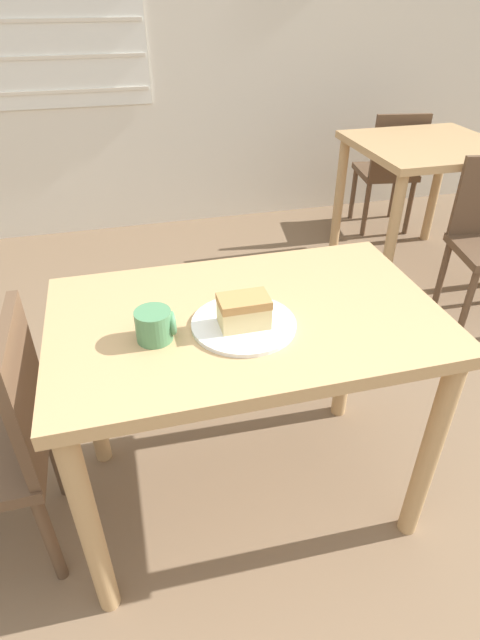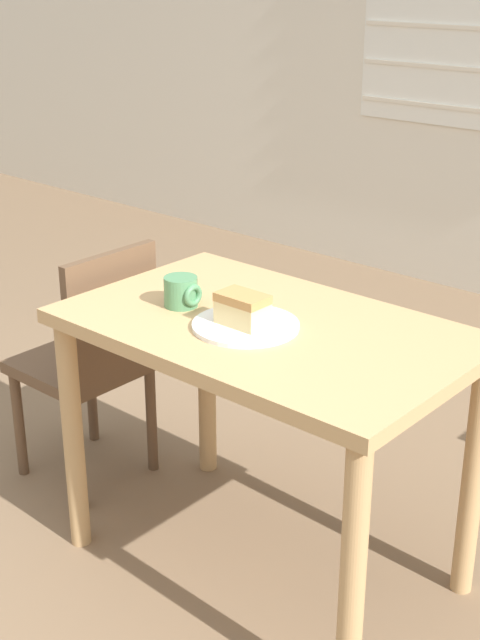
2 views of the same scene
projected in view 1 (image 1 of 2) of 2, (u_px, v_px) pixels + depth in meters
wall_back at (128, 5)px, 3.02m from camera, size 10.00×0.10×2.80m
dining_table_near at (246, 348)px, 1.45m from camera, size 1.08×0.67×0.77m
dining_table_far at (425, 167)px, 2.87m from camera, size 0.80×0.78×0.78m
chair_far_opposite at (389, 168)px, 3.46m from camera, size 0.43×0.43×0.83m
plate at (244, 324)px, 1.32m from camera, size 0.28×0.28×0.01m
cake_slice at (244, 311)px, 1.29m from camera, size 0.13×0.08×0.08m
coffee_mug at (155, 325)px, 1.26m from camera, size 0.10×0.09×0.08m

